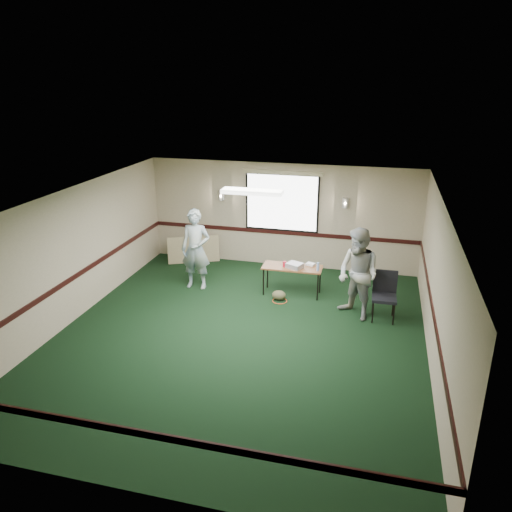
% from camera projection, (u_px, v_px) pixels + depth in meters
% --- Properties ---
extents(ground, '(8.00, 8.00, 0.00)m').
position_uv_depth(ground, '(239.00, 336.00, 9.68)').
color(ground, black).
rests_on(ground, ground).
extents(room_shell, '(8.00, 8.02, 8.00)m').
position_uv_depth(room_shell, '(265.00, 228.00, 11.07)').
color(room_shell, tan).
rests_on(room_shell, ground).
extents(folding_table, '(1.35, 0.55, 0.67)m').
position_uv_depth(folding_table, '(292.00, 269.00, 11.33)').
color(folding_table, '#5E2E1B').
rests_on(folding_table, ground).
extents(projector, '(0.42, 0.39, 0.11)m').
position_uv_depth(projector, '(295.00, 265.00, 11.23)').
color(projector, '#9797A0').
rests_on(projector, folding_table).
extents(game_console, '(0.23, 0.20, 0.05)m').
position_uv_depth(game_console, '(310.00, 264.00, 11.40)').
color(game_console, silver).
rests_on(game_console, folding_table).
extents(red_cup, '(0.08, 0.08, 0.13)m').
position_uv_depth(red_cup, '(285.00, 264.00, 11.29)').
color(red_cup, '#B20B1E').
rests_on(red_cup, folding_table).
extents(water_bottle, '(0.06, 0.06, 0.20)m').
position_uv_depth(water_bottle, '(318.00, 267.00, 11.04)').
color(water_bottle, '#85A6DA').
rests_on(water_bottle, folding_table).
extents(duffel_bag, '(0.32, 0.24, 0.22)m').
position_uv_depth(duffel_bag, '(279.00, 295.00, 11.20)').
color(duffel_bag, '#3F4024').
rests_on(duffel_bag, ground).
extents(cable_coil, '(0.33, 0.33, 0.02)m').
position_uv_depth(cable_coil, '(280.00, 301.00, 11.17)').
color(cable_coil, '#D4451A').
rests_on(cable_coil, ground).
extents(folded_table, '(1.33, 0.77, 0.70)m').
position_uv_depth(folded_table, '(194.00, 250.00, 13.37)').
color(folded_table, '#9C8860').
rests_on(folded_table, ground).
extents(conference_chair, '(0.50, 0.52, 1.00)m').
position_uv_depth(conference_chair, '(385.00, 291.00, 10.24)').
color(conference_chair, black).
rests_on(conference_chair, ground).
extents(person_left, '(0.71, 0.48, 1.90)m').
position_uv_depth(person_left, '(196.00, 249.00, 11.60)').
color(person_left, '#3F638C').
rests_on(person_left, ground).
extents(person_right, '(1.18, 1.16, 1.92)m').
position_uv_depth(person_right, '(358.00, 274.00, 10.14)').
color(person_right, '#6C81A8').
rests_on(person_right, ground).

